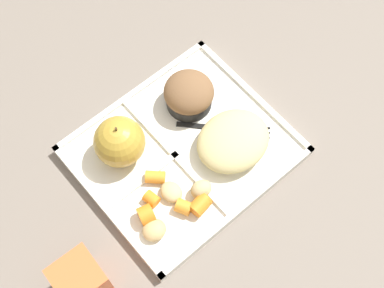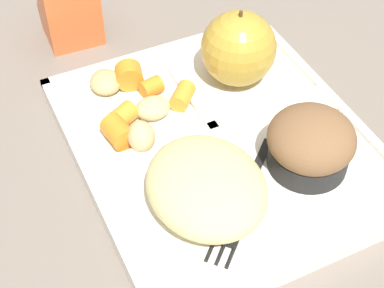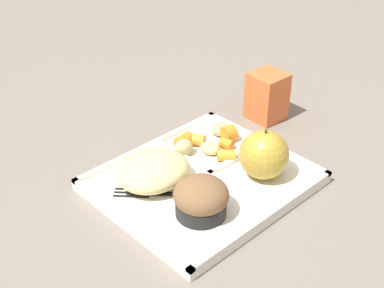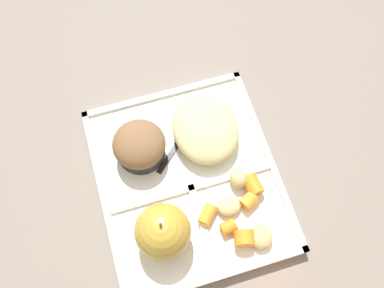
{
  "view_description": "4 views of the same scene",
  "coord_description": "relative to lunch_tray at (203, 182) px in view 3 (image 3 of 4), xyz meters",
  "views": [
    {
      "loc": [
        -0.22,
        -0.28,
        0.79
      ],
      "look_at": [
        0.01,
        -0.01,
        0.05
      ],
      "focal_mm": 51.62,
      "sensor_mm": 36.0,
      "label": 1
    },
    {
      "loc": [
        0.35,
        -0.2,
        0.43
      ],
      "look_at": [
        0.03,
        -0.05,
        0.06
      ],
      "focal_mm": 56.6,
      "sensor_mm": 36.0,
      "label": 2
    },
    {
      "loc": [
        0.48,
        0.48,
        0.51
      ],
      "look_at": [
        -0.0,
        -0.03,
        0.06
      ],
      "focal_mm": 50.92,
      "sensor_mm": 36.0,
      "label": 3
    },
    {
      "loc": [
        -0.19,
        0.05,
        0.62
      ],
      "look_at": [
        0.04,
        -0.02,
        0.05
      ],
      "focal_mm": 39.85,
      "sensor_mm": 36.0,
      "label": 4
    }
  ],
  "objects": [
    {
      "name": "ground",
      "position": [
        0.0,
        0.0,
        -0.01
      ],
      "size": [
        6.0,
        6.0,
        0.0
      ],
      "primitive_type": "plane",
      "color": "slate"
    },
    {
      "name": "lunch_tray",
      "position": [
        0.0,
        0.0,
        0.0
      ],
      "size": [
        0.31,
        0.26,
        0.02
      ],
      "color": "white",
      "rests_on": "ground"
    },
    {
      "name": "green_apple",
      "position": [
        -0.07,
        0.06,
        0.04
      ],
      "size": [
        0.08,
        0.08,
        0.08
      ],
      "color": "#B79333",
      "rests_on": "lunch_tray"
    },
    {
      "name": "bran_muffin",
      "position": [
        0.06,
        0.06,
        0.03
      ],
      "size": [
        0.08,
        0.08,
        0.06
      ],
      "color": "black",
      "rests_on": "lunch_tray"
    },
    {
      "name": "carrot_slice_diagonal",
      "position": [
        -0.09,
        -0.03,
        0.02
      ],
      "size": [
        0.02,
        0.02,
        0.02
      ],
      "primitive_type": "cylinder",
      "rotation": [
        0.0,
        1.57,
        4.89
      ],
      "color": "orange",
      "rests_on": "lunch_tray"
    },
    {
      "name": "carrot_slice_near_corner",
      "position": [
        -0.06,
        -0.07,
        0.02
      ],
      "size": [
        0.03,
        0.03,
        0.02
      ],
      "primitive_type": "cylinder",
      "rotation": [
        0.0,
        1.57,
        2.05
      ],
      "color": "orange",
      "rests_on": "lunch_tray"
    },
    {
      "name": "carrot_slice_tilted",
      "position": [
        -0.11,
        -0.05,
        0.02
      ],
      "size": [
        0.03,
        0.03,
        0.03
      ],
      "primitive_type": "cylinder",
      "rotation": [
        0.0,
        1.57,
        6.04
      ],
      "color": "orange",
      "rests_on": "lunch_tray"
    },
    {
      "name": "carrot_slice_edge",
      "position": [
        -0.06,
        -0.01,
        0.02
      ],
      "size": [
        0.03,
        0.03,
        0.02
      ],
      "primitive_type": "cylinder",
      "rotation": [
        0.0,
        1.57,
        5.52
      ],
      "color": "orange",
      "rests_on": "lunch_tray"
    },
    {
      "name": "carrot_slice_large",
      "position": [
        -0.04,
        -0.09,
        0.02
      ],
      "size": [
        0.03,
        0.03,
        0.02
      ],
      "primitive_type": "cylinder",
      "rotation": [
        0.0,
        1.57,
        0.15
      ],
      "color": "orange",
      "rests_on": "lunch_tray"
    },
    {
      "name": "potato_chunk_wedge",
      "position": [
        -0.11,
        -0.07,
        0.02
      ],
      "size": [
        0.04,
        0.03,
        0.02
      ],
      "primitive_type": "ellipsoid",
      "rotation": [
        0.0,
        0.0,
        1.49
      ],
      "color": "tan",
      "rests_on": "lunch_tray"
    },
    {
      "name": "potato_chunk_corner",
      "position": [
        -0.02,
        -0.07,
        0.02
      ],
      "size": [
        0.04,
        0.03,
        0.03
      ],
      "primitive_type": "ellipsoid",
      "rotation": [
        0.0,
        0.0,
        1.38
      ],
      "color": "tan",
      "rests_on": "lunch_tray"
    },
    {
      "name": "potato_chunk_large",
      "position": [
        -0.06,
        -0.04,
        0.02
      ],
      "size": [
        0.03,
        0.04,
        0.02
      ],
      "primitive_type": "ellipsoid",
      "rotation": [
        0.0,
        0.0,
        3.18
      ],
      "color": "tan",
      "rests_on": "lunch_tray"
    },
    {
      "name": "egg_noodle_pile",
      "position": [
        0.06,
        -0.05,
        0.03
      ],
      "size": [
        0.12,
        0.1,
        0.04
      ],
      "primitive_type": "ellipsoid",
      "color": "#D6C684",
      "rests_on": "lunch_tray"
    },
    {
      "name": "meatball_front",
      "position": [
        0.06,
        -0.05,
        0.02
      ],
      "size": [
        0.04,
        0.04,
        0.04
      ],
      "primitive_type": "sphere",
      "color": "brown",
      "rests_on": "lunch_tray"
    },
    {
      "name": "meatball_side",
      "position": [
        0.08,
        -0.05,
        0.02
      ],
      "size": [
        0.03,
        0.03,
        0.03
      ],
      "primitive_type": "sphere",
      "color": "brown",
      "rests_on": "lunch_tray"
    },
    {
      "name": "meatball_center",
      "position": [
        0.04,
        -0.05,
        0.02
      ],
      "size": [
        0.03,
        0.03,
        0.03
      ],
      "primitive_type": "sphere",
      "color": "brown",
      "rests_on": "lunch_tray"
    },
    {
      "name": "plastic_fork",
      "position": [
        0.08,
        -0.02,
        0.01
      ],
      "size": [
        0.11,
        0.12,
        0.0
      ],
      "color": "black",
      "rests_on": "lunch_tray"
    },
    {
      "name": "milk_carton",
      "position": [
        -0.24,
        -0.07,
        0.04
      ],
      "size": [
        0.06,
        0.06,
        0.09
      ],
      "primitive_type": "cube",
      "rotation": [
        0.0,
        0.0,
        -0.05
      ],
      "color": "orange",
      "rests_on": "ground"
    }
  ]
}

